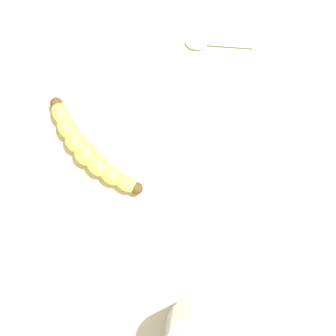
% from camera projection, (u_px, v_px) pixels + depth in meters
% --- Properties ---
extents(wooden_tabletop, '(1.20, 1.20, 0.03)m').
position_uv_depth(wooden_tabletop, '(197.00, 218.00, 0.66)').
color(wooden_tabletop, '#C8B382').
rests_on(wooden_tabletop, ground).
extents(banana, '(0.20, 0.07, 0.04)m').
position_uv_depth(banana, '(89.00, 152.00, 0.64)').
color(banana, '#E8DE4A').
rests_on(banana, wooden_tabletop).
extents(smoothie_glass, '(0.08, 0.08, 0.12)m').
position_uv_depth(smoothie_glass, '(195.00, 336.00, 0.57)').
color(smoothie_glass, silver).
rests_on(smoothie_glass, wooden_tabletop).
extents(teaspoon, '(0.08, 0.10, 0.01)m').
position_uv_depth(teaspoon, '(201.00, 43.00, 0.68)').
color(teaspoon, silver).
rests_on(teaspoon, wooden_tabletop).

